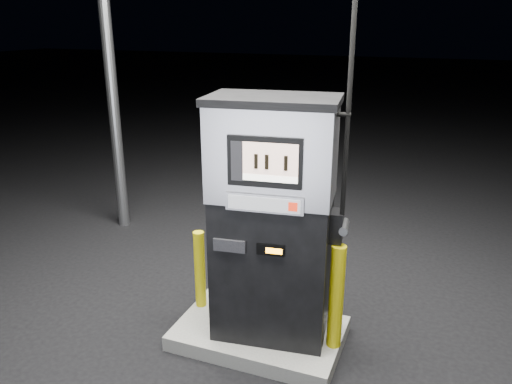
% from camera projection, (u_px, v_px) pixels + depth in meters
% --- Properties ---
extents(ground, '(80.00, 80.00, 0.00)m').
position_uv_depth(ground, '(259.00, 340.00, 4.94)').
color(ground, black).
rests_on(ground, ground).
extents(pump_island, '(1.60, 1.00, 0.15)m').
position_uv_depth(pump_island, '(259.00, 333.00, 4.91)').
color(pump_island, '#62625D').
rests_on(pump_island, ground).
extents(fuel_dispenser, '(1.28, 0.81, 4.68)m').
position_uv_depth(fuel_dispenser, '(273.00, 219.00, 4.46)').
color(fuel_dispenser, black).
rests_on(fuel_dispenser, pump_island).
extents(bollard_left, '(0.13, 0.13, 0.83)m').
position_uv_depth(bollard_left, '(200.00, 269.00, 5.13)').
color(bollard_left, '#C8B90B').
rests_on(bollard_left, pump_island).
extents(bollard_right, '(0.16, 0.16, 1.01)m').
position_uv_depth(bollard_right, '(336.00, 297.00, 4.46)').
color(bollard_right, '#C8B90B').
rests_on(bollard_right, pump_island).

